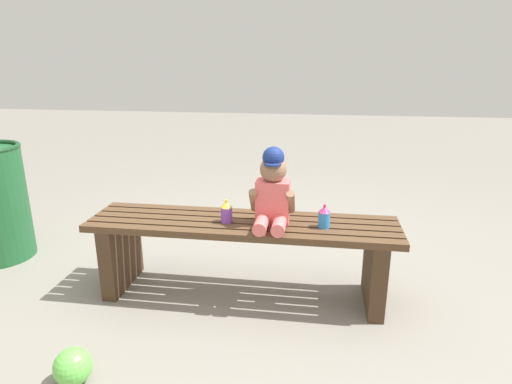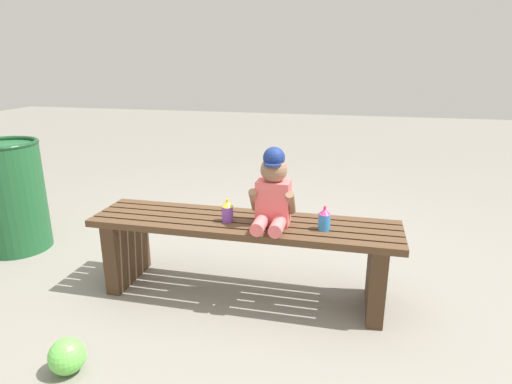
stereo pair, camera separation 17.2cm
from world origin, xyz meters
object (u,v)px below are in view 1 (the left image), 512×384
at_px(child_figure, 273,191).
at_px(sippy_cup_left, 227,212).
at_px(toy_ball, 73,367).
at_px(park_bench, 243,245).
at_px(sippy_cup_right, 324,217).

bearing_deg(child_figure, sippy_cup_left, -177.59).
xyz_separation_m(child_figure, toy_ball, (-0.72, -0.76, -0.53)).
distance_m(child_figure, sippy_cup_left, 0.27).
bearing_deg(child_figure, park_bench, 173.65).
bearing_deg(toy_ball, sippy_cup_right, 37.42).
bearing_deg(sippy_cup_right, sippy_cup_left, 180.00).
height_order(park_bench, child_figure, child_figure).
bearing_deg(child_figure, sippy_cup_right, -2.18).
height_order(sippy_cup_left, sippy_cup_right, same).
relative_size(child_figure, toy_ball, 2.66).
height_order(park_bench, sippy_cup_right, sippy_cup_right).
height_order(sippy_cup_right, toy_ball, sippy_cup_right).
distance_m(park_bench, sippy_cup_left, 0.21).
bearing_deg(sippy_cup_left, park_bench, 19.70).
bearing_deg(park_bench, toy_ball, -125.50).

